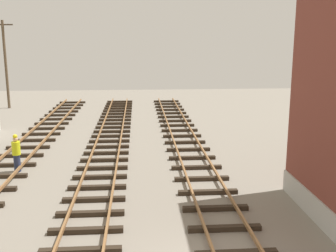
{
  "coord_description": "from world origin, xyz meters",
  "views": [
    {
      "loc": [
        -2.14,
        -10.03,
        6.41
      ],
      "look_at": [
        -0.68,
        9.42,
        2.15
      ],
      "focal_mm": 43.47,
      "sensor_mm": 36.0,
      "label": 1
    }
  ],
  "objects": [
    {
      "name": "track_worker_foreground",
      "position": [
        -8.06,
        9.41,
        0.93
      ],
      "size": [
        0.4,
        0.4,
        1.87
      ],
      "color": "#262D4C",
      "rests_on": "ground"
    },
    {
      "name": "utility_pole_far",
      "position": [
        -14.06,
        28.17,
        4.15
      ],
      "size": [
        1.8,
        0.24,
        7.92
      ],
      "color": "brown",
      "rests_on": "ground"
    }
  ]
}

